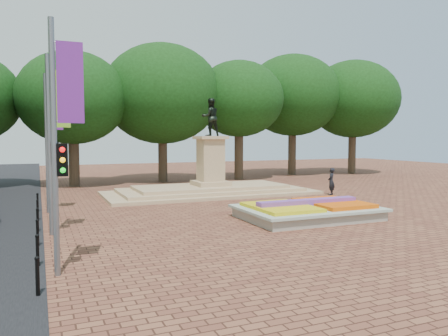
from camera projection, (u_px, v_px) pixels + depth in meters
The scene contains 7 objects.
ground at pixel (268, 213), 22.00m from camera, with size 90.00×90.00×0.00m, color brown.
flower_bed at pixel (308, 210), 20.54m from camera, with size 6.30×4.30×0.91m.
monument at pixel (211, 181), 29.28m from camera, with size 14.00×6.00×6.40m.
tree_row_back at pixel (194, 105), 38.96m from camera, with size 44.80×8.80×10.43m.
banner_poles at pixel (53, 136), 16.59m from camera, with size 0.88×11.17×7.00m.
bollard_row at pixel (38, 225), 16.40m from camera, with size 0.12×13.12×0.98m.
pedestrian at pixel (331, 181), 28.89m from camera, with size 0.66×0.43×1.81m, color black.
Camera 1 is at (-10.60, -19.16, 3.81)m, focal length 35.00 mm.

